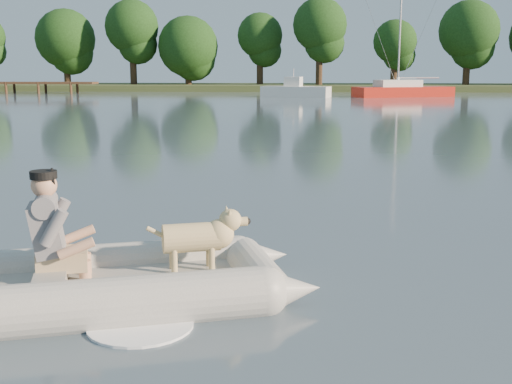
# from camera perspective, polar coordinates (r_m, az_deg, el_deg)

# --- Properties ---
(water) EXTENTS (160.00, 160.00, 0.00)m
(water) POSITION_cam_1_polar(r_m,az_deg,el_deg) (6.93, -4.58, -8.72)
(water) COLOR slate
(water) RESTS_ON ground
(shore_bank) EXTENTS (160.00, 12.00, 0.70)m
(shore_bank) POSITION_cam_1_polar(r_m,az_deg,el_deg) (68.50, 2.40, 9.25)
(shore_bank) COLOR #47512D
(shore_bank) RESTS_ON water
(dock) EXTENTS (18.00, 2.00, 1.04)m
(dock) POSITION_cam_1_polar(r_m,az_deg,el_deg) (64.38, -21.84, 8.62)
(dock) COLOR #4C331E
(dock) RESTS_ON water
(treeline) EXTENTS (90.63, 7.35, 9.27)m
(treeline) POSITION_cam_1_polar(r_m,az_deg,el_deg) (68.01, 9.74, 13.35)
(treeline) COLOR #332316
(treeline) RESTS_ON shore_bank
(dinghy) EXTENTS (5.89, 5.08, 1.44)m
(dinghy) POSITION_cam_1_polar(r_m,az_deg,el_deg) (6.61, -11.53, -4.25)
(dinghy) COLOR #9E9E99
(dinghy) RESTS_ON water
(man) EXTENTS (0.91, 0.84, 1.13)m
(man) POSITION_cam_1_polar(r_m,az_deg,el_deg) (6.63, -17.93, -2.81)
(man) COLOR slate
(man) RESTS_ON dinghy
(dog) EXTENTS (1.03, 0.61, 0.65)m
(dog) POSITION_cam_1_polar(r_m,az_deg,el_deg) (6.74, -5.74, -4.49)
(dog) COLOR tan
(dog) RESTS_ON dinghy
(motorboat) EXTENTS (5.95, 3.59, 2.36)m
(motorboat) POSITION_cam_1_polar(r_m,az_deg,el_deg) (52.03, 3.57, 9.60)
(motorboat) COLOR white
(motorboat) RESTS_ON water
(sailboat) EXTENTS (8.41, 4.94, 11.09)m
(sailboat) POSITION_cam_1_polar(r_m,az_deg,el_deg) (53.87, 12.86, 8.77)
(sailboat) COLOR #B42114
(sailboat) RESTS_ON water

